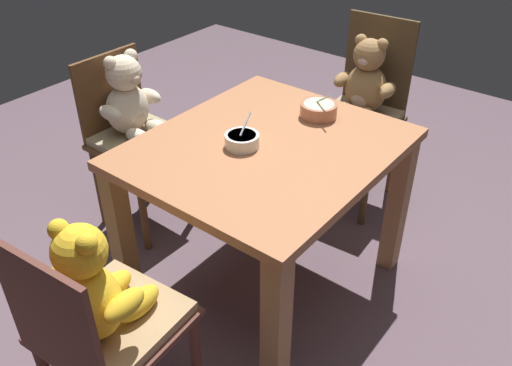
{
  "coord_description": "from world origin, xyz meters",
  "views": [
    {
      "loc": [
        -1.43,
        -1.07,
        1.73
      ],
      "look_at": [
        0.0,
        0.05,
        0.51
      ],
      "focal_mm": 38.16,
      "sensor_mm": 36.0,
      "label": 1
    }
  ],
  "objects_px": {
    "dining_table": "(266,173)",
    "teddy_chair_near_left": "(98,307)",
    "teddy_chair_near_right": "(363,98)",
    "teddy_chair_far_center": "(132,118)",
    "porridge_bowl_white_center": "(242,140)",
    "porridge_bowl_terracotta_near_right": "(319,110)"
  },
  "relations": [
    {
      "from": "dining_table",
      "to": "teddy_chair_near_right",
      "type": "height_order",
      "value": "teddy_chair_near_right"
    },
    {
      "from": "dining_table",
      "to": "porridge_bowl_white_center",
      "type": "distance_m",
      "value": 0.18
    },
    {
      "from": "teddy_chair_near_left",
      "to": "teddy_chair_far_center",
      "type": "bearing_deg",
      "value": 39.19
    },
    {
      "from": "porridge_bowl_white_center",
      "to": "teddy_chair_near_left",
      "type": "bearing_deg",
      "value": -172.74
    },
    {
      "from": "teddy_chair_near_left",
      "to": "teddy_chair_near_right",
      "type": "bearing_deg",
      "value": -2.15
    },
    {
      "from": "porridge_bowl_white_center",
      "to": "porridge_bowl_terracotta_near_right",
      "type": "distance_m",
      "value": 0.4
    },
    {
      "from": "dining_table",
      "to": "teddy_chair_far_center",
      "type": "xyz_separation_m",
      "value": [
        0.0,
        0.78,
        -0.01
      ]
    },
    {
      "from": "dining_table",
      "to": "teddy_chair_near_left",
      "type": "bearing_deg",
      "value": -177.49
    },
    {
      "from": "teddy_chair_near_left",
      "to": "porridge_bowl_terracotta_near_right",
      "type": "xyz_separation_m",
      "value": [
        1.17,
        0.01,
        0.17
      ]
    },
    {
      "from": "teddy_chair_far_center",
      "to": "teddy_chair_near_right",
      "type": "xyz_separation_m",
      "value": [
        0.85,
        -0.74,
        0.0
      ]
    },
    {
      "from": "teddy_chair_near_left",
      "to": "porridge_bowl_white_center",
      "type": "xyz_separation_m",
      "value": [
        0.78,
        0.1,
        0.17
      ]
    },
    {
      "from": "dining_table",
      "to": "porridge_bowl_white_center",
      "type": "xyz_separation_m",
      "value": [
        -0.07,
        0.06,
        0.16
      ]
    },
    {
      "from": "porridge_bowl_white_center",
      "to": "teddy_chair_near_right",
      "type": "bearing_deg",
      "value": -1.3
    },
    {
      "from": "dining_table",
      "to": "porridge_bowl_terracotta_near_right",
      "type": "relative_size",
      "value": 6.44
    },
    {
      "from": "teddy_chair_near_right",
      "to": "porridge_bowl_terracotta_near_right",
      "type": "bearing_deg",
      "value": 3.51
    },
    {
      "from": "teddy_chair_near_right",
      "to": "teddy_chair_far_center",
      "type": "bearing_deg",
      "value": -45.03
    },
    {
      "from": "teddy_chair_far_center",
      "to": "porridge_bowl_terracotta_near_right",
      "type": "xyz_separation_m",
      "value": [
        0.31,
        -0.81,
        0.17
      ]
    },
    {
      "from": "dining_table",
      "to": "porridge_bowl_terracotta_near_right",
      "type": "xyz_separation_m",
      "value": [
        0.32,
        -0.03,
        0.16
      ]
    },
    {
      "from": "teddy_chair_far_center",
      "to": "porridge_bowl_white_center",
      "type": "xyz_separation_m",
      "value": [
        -0.07,
        -0.72,
        0.16
      ]
    },
    {
      "from": "teddy_chair_near_left",
      "to": "teddy_chair_near_right",
      "type": "height_order",
      "value": "teddy_chair_near_right"
    },
    {
      "from": "porridge_bowl_white_center",
      "to": "dining_table",
      "type": "bearing_deg",
      "value": -41.75
    },
    {
      "from": "dining_table",
      "to": "teddy_chair_near_left",
      "type": "xyz_separation_m",
      "value": [
        -0.85,
        -0.04,
        -0.01
      ]
    }
  ]
}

